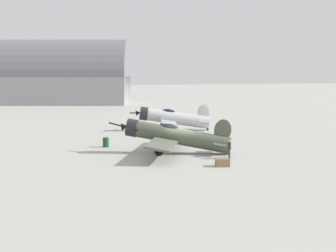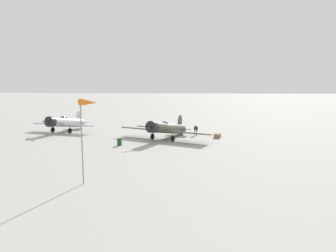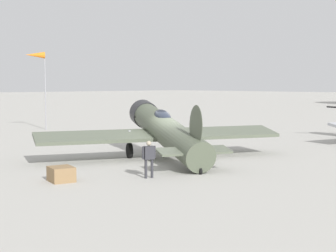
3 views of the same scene
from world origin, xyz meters
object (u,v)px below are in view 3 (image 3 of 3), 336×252
object	(u,v)px
equipment_crate	(61,174)
windsock_mast	(36,59)
ground_crew_mechanic	(149,156)
airplane_foreground	(165,131)
fuel_drum	(173,136)

from	to	relation	value
equipment_crate	windsock_mast	xyz separation A→B (m)	(-11.38, -21.67, 5.73)
ground_crew_mechanic	windsock_mast	xyz separation A→B (m)	(-8.31, -23.58, 5.08)
airplane_foreground	equipment_crate	world-z (taller)	airplane_foreground
ground_crew_mechanic	fuel_drum	size ratio (longest dim) A/B	1.75
airplane_foreground	windsock_mast	bearing A→B (deg)	13.10
airplane_foreground	windsock_mast	size ratio (longest dim) A/B	1.93
equipment_crate	ground_crew_mechanic	bearing A→B (deg)	148.13
ground_crew_mechanic	windsock_mast	world-z (taller)	windsock_mast
ground_crew_mechanic	equipment_crate	world-z (taller)	ground_crew_mechanic
equipment_crate	windsock_mast	distance (m)	25.14
ground_crew_mechanic	equipment_crate	xyz separation A→B (m)	(3.07, -1.91, -0.65)
airplane_foreground	equipment_crate	distance (m)	7.53
airplane_foreground	equipment_crate	size ratio (longest dim) A/B	10.60
airplane_foreground	windsock_mast	distance (m)	21.05
airplane_foreground	ground_crew_mechanic	xyz separation A→B (m)	(4.20, 3.43, -0.56)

